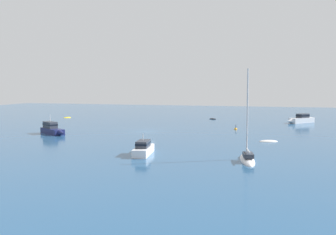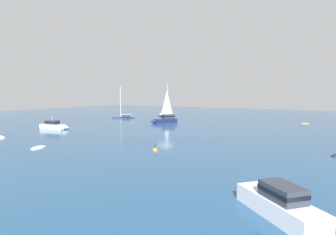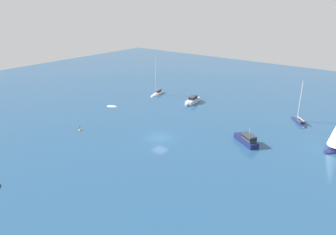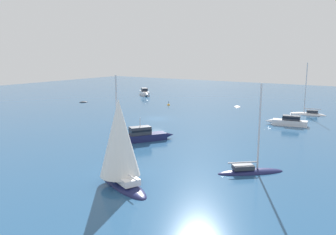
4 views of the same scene
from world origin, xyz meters
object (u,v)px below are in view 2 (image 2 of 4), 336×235
Objects in this scene: dinghy at (38,148)px; yacht at (123,118)px; powerboat at (54,125)px; sloop at (167,105)px; tender at (305,124)px; cabin_cruiser at (165,119)px; launch at (275,201)px; channel_buoy at (155,150)px.

dinghy is 41.66m from yacht.
sloop is at bearing 72.04° from powerboat.
yacht reaches higher than dinghy.
cabin_cruiser is (28.46, 13.90, 0.78)m from tender.
sloop is at bearing -11.21° from launch.
cabin_cruiser is 31.39m from channel_buoy.
tender is 31.68m from cabin_cruiser.
tender is (1.54, -53.50, -0.76)m from launch.
launch is 0.98× the size of cabin_cruiser.
powerboat is 28.77m from channel_buoy.
channel_buoy reaches higher than dinghy.
yacht is (16.66, -38.18, 0.20)m from dinghy.
dinghy is 0.47× the size of launch.
powerboat is at bearing -106.05° from tender.
powerboat is 24.16m from cabin_cruiser.
powerboat is (5.97, 33.61, -2.81)m from sloop.
powerboat is 2.26× the size of dinghy.
sloop is 35.88m from tender.
sloop is at bearing -118.58° from cabin_cruiser.
dinghy is at bearing 23.39° from channel_buoy.
launch is at bearing -31.25° from sloop.
channel_buoy is (13.93, 41.72, 0.01)m from tender.
powerboat is at bearing 19.53° from launch.
powerboat is 0.74× the size of yacht.
sloop is 3.39× the size of dinghy.
launch is at bearing -123.33° from dinghy.
tender is (-41.68, -34.12, -0.68)m from powerboat.
powerboat is at bearing -76.43° from sloop.
sloop is 46.73m from channel_buoy.
tender is (-27.66, -47.65, 0.00)m from dinghy.
cabin_cruiser reaches higher than dinghy.
channel_buoy is (15.47, -11.79, -0.75)m from launch.
powerboat is 1.07× the size of launch.
channel_buoy is at bearing 6.37° from launch.
powerboat is 19.49m from dinghy.
powerboat is 1.05× the size of cabin_cruiser.
powerboat is 5.86× the size of channel_buoy.
launch is 3.02× the size of tender.
sloop is 1.50× the size of powerboat.
dinghy is at bearing 34.33° from cabin_cruiser.
powerboat is 47.36m from launch.
dinghy is at bearing -51.89° from powerboat.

